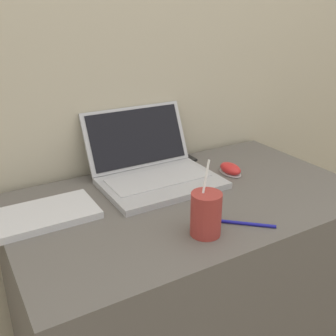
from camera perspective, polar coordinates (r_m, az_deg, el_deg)
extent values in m
cube|color=#BCB299|center=(1.39, -4.93, 19.93)|extent=(7.00, 0.04, 2.50)
cube|color=#5B5651|center=(1.42, 2.86, -18.16)|extent=(1.08, 0.63, 0.77)
cube|color=#ADADB2|center=(1.27, -0.97, -2.22)|extent=(0.37, 0.26, 0.02)
cube|color=#B7B7BC|center=(1.28, -1.40, -1.44)|extent=(0.33, 0.14, 0.00)
cube|color=#ADADB2|center=(1.38, -4.57, 4.48)|extent=(0.37, 0.10, 0.20)
cube|color=black|center=(1.37, -4.47, 4.52)|extent=(0.34, 0.08, 0.18)
cylinder|color=#9E332D|center=(1.00, 5.53, -6.67)|extent=(0.08, 0.08, 0.11)
cylinder|color=black|center=(0.97, 5.65, -3.92)|extent=(0.07, 0.07, 0.01)
cylinder|color=white|center=(0.97, 5.15, -3.46)|extent=(0.05, 0.03, 0.16)
ellipsoid|color=#B2B2B7|center=(1.39, 9.00, -0.67)|extent=(0.06, 0.10, 0.01)
ellipsoid|color=red|center=(1.38, 9.04, -0.08)|extent=(0.05, 0.09, 0.04)
cube|color=silver|center=(1.13, -19.67, -6.95)|extent=(0.37, 0.17, 0.02)
cube|color=black|center=(1.50, 3.34, 1.44)|extent=(0.02, 0.06, 0.01)
cylinder|color=#191999|center=(1.08, 11.37, -7.92)|extent=(0.12, 0.11, 0.01)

